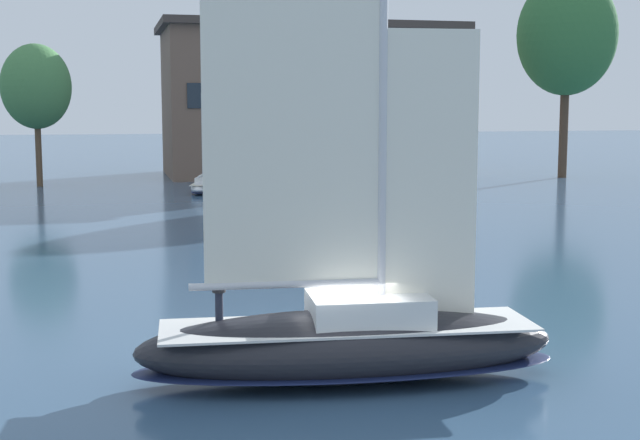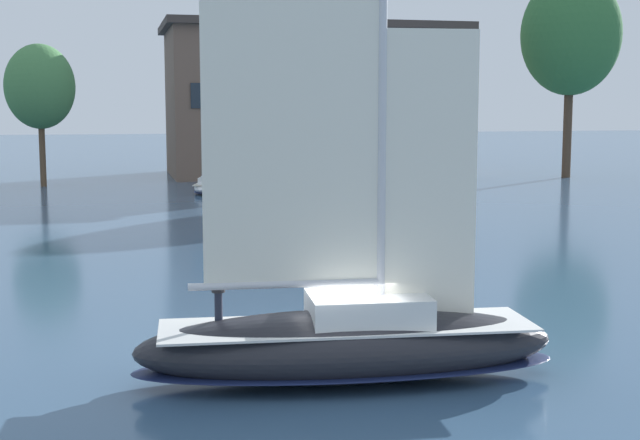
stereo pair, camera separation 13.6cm
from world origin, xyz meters
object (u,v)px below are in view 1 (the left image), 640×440
tree_shore_left (567,35)px  sailboat_moored_near_marina (202,186)px  sailboat_main (348,336)px  tree_shore_right (36,87)px

tree_shore_left → sailboat_moored_near_marina: 38.58m
sailboat_main → sailboat_moored_near_marina: size_ratio=1.88×
tree_shore_left → tree_shore_right: (-48.60, 1.66, -5.06)m
sailboat_main → sailboat_moored_near_marina: sailboat_main is taller
tree_shore_right → tree_shore_left: bearing=-2.0°
tree_shore_right → sailboat_main: 60.35m
tree_shore_left → sailboat_main: 69.26m
tree_shore_left → tree_shore_right: bearing=178.0°
sailboat_moored_near_marina → tree_shore_left: bearing=11.6°
tree_shore_left → sailboat_moored_near_marina: (-35.57, -7.33, -13.01)m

